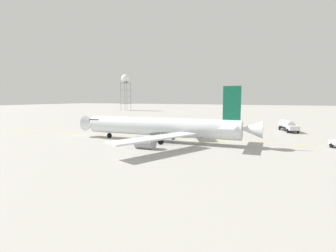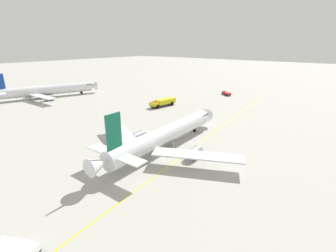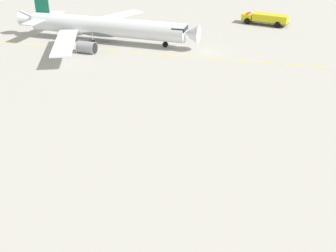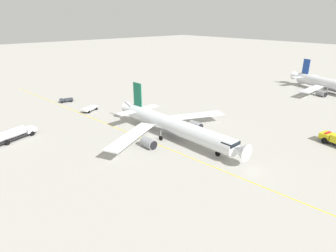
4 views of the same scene
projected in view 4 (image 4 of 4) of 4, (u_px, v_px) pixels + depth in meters
ground_plane at (153, 136)px, 68.44m from camera, size 600.00×600.00×0.00m
airliner_main at (174, 127)px, 66.28m from camera, size 38.80×37.02×11.19m
baggage_truck_truck at (66, 100)px, 95.57m from camera, size 2.85×4.59×1.22m
pushback_tug_truck at (90, 109)px, 86.12m from camera, size 4.20×5.75×1.30m
fuel_tanker_truck at (14, 134)px, 65.65m from camera, size 5.18×9.57×2.87m
taxiway_centreline at (169, 149)px, 61.66m from camera, size 163.31×17.33×0.01m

